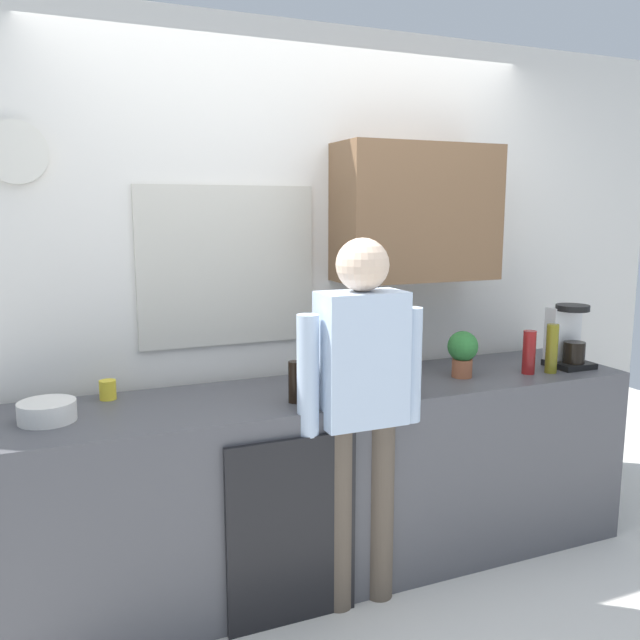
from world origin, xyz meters
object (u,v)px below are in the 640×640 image
(mixing_bowl, at_px, (47,411))
(potted_plant, at_px, (463,351))
(person_at_sink, at_px, (361,394))
(cup_yellow_cup, at_px, (108,390))
(bottle_dark_sauce, at_px, (295,382))
(bottle_red_vinegar, at_px, (529,352))
(coffee_maker, at_px, (567,339))
(bottle_olive_oil, at_px, (552,349))

(mixing_bowl, relative_size, potted_plant, 0.96)
(person_at_sink, bearing_deg, cup_yellow_cup, 163.61)
(bottle_dark_sauce, bearing_deg, person_at_sink, -33.54)
(bottle_red_vinegar, relative_size, cup_yellow_cup, 2.59)
(potted_plant, bearing_deg, person_at_sink, -160.37)
(potted_plant, bearing_deg, cup_yellow_cup, 170.45)
(person_at_sink, bearing_deg, bottle_dark_sauce, 158.15)
(coffee_maker, bearing_deg, mixing_bowl, 178.36)
(cup_yellow_cup, height_order, mixing_bowl, cup_yellow_cup)
(bottle_red_vinegar, relative_size, potted_plant, 0.96)
(bottle_olive_oil, height_order, person_at_sink, person_at_sink)
(potted_plant, distance_m, person_at_sink, 0.72)
(bottle_red_vinegar, relative_size, mixing_bowl, 1.00)
(coffee_maker, xyz_separation_m, bottle_red_vinegar, (-0.29, -0.06, -0.04))
(coffee_maker, bearing_deg, potted_plant, 178.40)
(bottle_olive_oil, bearing_deg, cup_yellow_cup, 169.80)
(bottle_dark_sauce, xyz_separation_m, potted_plant, (0.91, 0.08, 0.04))
(bottle_olive_oil, relative_size, person_at_sink, 0.16)
(bottle_red_vinegar, bearing_deg, bottle_dark_sauce, -179.57)
(bottle_olive_oil, height_order, bottle_dark_sauce, bottle_olive_oil)
(coffee_maker, height_order, potted_plant, coffee_maker)
(cup_yellow_cup, relative_size, mixing_bowl, 0.39)
(bottle_red_vinegar, height_order, person_at_sink, person_at_sink)
(bottle_olive_oil, relative_size, cup_yellow_cup, 2.94)
(coffee_maker, distance_m, bottle_red_vinegar, 0.30)
(bottle_olive_oil, relative_size, bottle_red_vinegar, 1.14)
(coffee_maker, relative_size, potted_plant, 1.43)
(coffee_maker, distance_m, potted_plant, 0.64)
(bottle_red_vinegar, xyz_separation_m, cup_yellow_cup, (-2.00, 0.35, -0.07))
(bottle_olive_oil, relative_size, mixing_bowl, 1.14)
(potted_plant, xyz_separation_m, person_at_sink, (-0.68, -0.24, -0.08))
(bottle_olive_oil, distance_m, person_at_sink, 1.15)
(bottle_olive_oil, distance_m, bottle_red_vinegar, 0.12)
(cup_yellow_cup, distance_m, potted_plant, 1.67)
(coffee_maker, relative_size, cup_yellow_cup, 3.88)
(cup_yellow_cup, height_order, potted_plant, potted_plant)
(mixing_bowl, bearing_deg, cup_yellow_cup, 42.12)
(cup_yellow_cup, relative_size, person_at_sink, 0.05)
(bottle_dark_sauce, distance_m, person_at_sink, 0.29)
(coffee_maker, relative_size, mixing_bowl, 1.50)
(cup_yellow_cup, height_order, person_at_sink, person_at_sink)
(bottle_dark_sauce, distance_m, mixing_bowl, 0.99)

